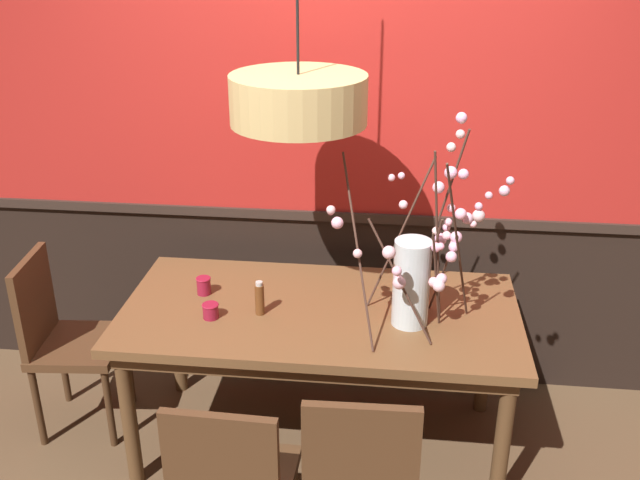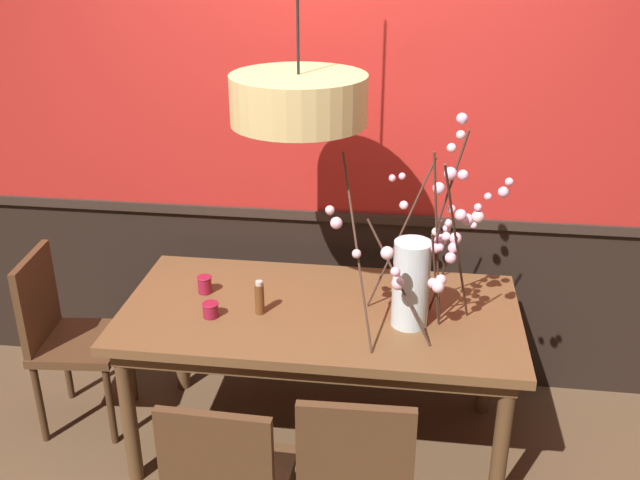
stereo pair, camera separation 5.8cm
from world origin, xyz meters
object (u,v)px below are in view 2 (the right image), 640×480
pendant_lamp (299,99)px  dining_table (320,324)px  vase_with_blossoms (416,275)px  chair_far_side_left (292,269)px  candle_holder_nearer_edge (205,284)px  condiment_bottle (260,298)px  chair_head_west_end (65,331)px  candle_holder_nearer_center (211,310)px  chair_far_side_right (380,275)px  chair_near_side_left (227,480)px

pendant_lamp → dining_table: bearing=-21.5°
dining_table → vase_with_blossoms: vase_with_blossoms is taller
chair_far_side_left → candle_holder_nearer_edge: bearing=-110.0°
vase_with_blossoms → condiment_bottle: 0.72m
candle_holder_nearer_edge → condiment_bottle: bearing=-27.7°
chair_head_west_end → pendant_lamp: (1.20, 0.02, 1.21)m
candle_holder_nearer_center → pendant_lamp: pendant_lamp is taller
candle_holder_nearer_edge → chair_far_side_right: bearing=43.6°
chair_head_west_end → vase_with_blossoms: (1.72, -0.11, 0.49)m
pendant_lamp → chair_far_side_right: bearing=67.9°
chair_far_side_left → pendant_lamp: pendant_lamp is taller
dining_table → chair_far_side_left: (-0.28, 0.87, -0.16)m
chair_head_west_end → condiment_bottle: bearing=-5.4°
dining_table → candle_holder_nearer_edge: bearing=171.7°
vase_with_blossoms → pendant_lamp: pendant_lamp is taller
vase_with_blossoms → pendant_lamp: size_ratio=0.81×
chair_far_side_right → candle_holder_nearer_edge: (-0.81, -0.77, 0.28)m
dining_table → condiment_bottle: size_ratio=11.19×
chair_near_side_left → vase_with_blossoms: vase_with_blossoms is taller
chair_far_side_left → chair_head_west_end: (-1.01, -0.85, 0.00)m
chair_far_side_right → candle_holder_nearer_center: bearing=-126.0°
dining_table → candle_holder_nearer_edge: size_ratio=21.39×
chair_head_west_end → candle_holder_nearer_edge: chair_head_west_end is taller
chair_far_side_left → pendant_lamp: 1.49m
chair_near_side_left → dining_table: bearing=75.0°
condiment_bottle → chair_far_side_left: bearing=91.0°
chair_near_side_left → candle_holder_nearer_center: size_ratio=11.76×
chair_far_side_right → candle_holder_nearer_edge: size_ratio=11.24×
dining_table → vase_with_blossoms: bearing=-11.3°
chair_head_west_end → candle_holder_nearer_center: chair_head_west_end is taller
chair_near_side_left → candle_holder_nearer_center: chair_near_side_left is taller
chair_far_side_right → chair_head_west_end: 1.74m
chair_near_side_left → condiment_bottle: 0.87m
chair_head_west_end → vase_with_blossoms: size_ratio=1.03×
candle_holder_nearer_edge → vase_with_blossoms: bearing=-9.6°
dining_table → candle_holder_nearer_center: 0.51m
chair_far_side_left → candle_holder_nearer_center: bearing=-101.1°
candle_holder_nearer_center → candle_holder_nearer_edge: (-0.09, 0.22, 0.01)m
dining_table → chair_near_side_left: bearing=-105.0°
chair_far_side_right → pendant_lamp: (-0.33, -0.82, 1.20)m
chair_near_side_left → chair_far_side_left: bearing=91.6°
dining_table → chair_far_side_right: bearing=74.4°
chair_head_west_end → pendant_lamp: pendant_lamp is taller
candle_holder_nearer_edge → chair_head_west_end: bearing=-175.1°
chair_head_west_end → candle_holder_nearer_center: bearing=-11.0°
dining_table → chair_near_side_left: (-0.23, -0.87, -0.18)m
chair_far_side_right → chair_head_west_end: size_ratio=1.02×
chair_far_side_right → chair_near_side_left: chair_far_side_right is taller
chair_far_side_right → condiment_bottle: (-0.51, -0.93, 0.31)m
chair_far_side_right → condiment_bottle: chair_far_side_right is taller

